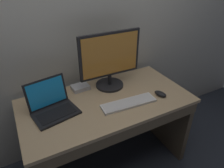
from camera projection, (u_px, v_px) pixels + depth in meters
name	position (u px, v px, depth m)	size (l,w,h in m)	color
ground_plane	(108.00, 161.00, 2.11)	(14.00, 14.00, 0.00)	#2D333D
desk	(108.00, 123.00, 1.84)	(1.40, 0.72, 0.76)	tan
laptop_black	(53.00, 106.00, 1.56)	(0.36, 0.32, 0.24)	black
external_monitor	(110.00, 61.00, 1.78)	(0.56, 0.25, 0.51)	black
wired_keyboard	(129.00, 103.00, 1.67)	(0.46, 0.15, 0.02)	white
computer_mouse	(160.00, 94.00, 1.77)	(0.06, 0.11, 0.04)	black
external_drive_box	(80.00, 87.00, 1.86)	(0.15, 0.11, 0.04)	silver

